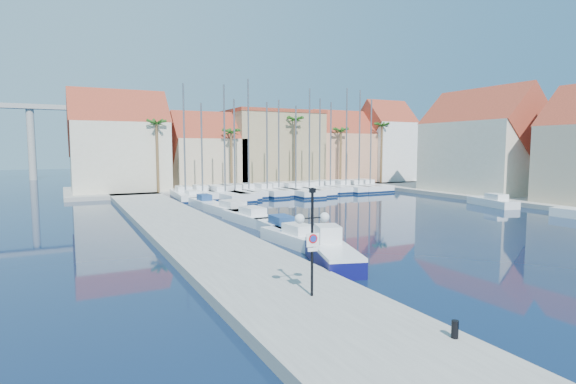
# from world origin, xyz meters

# --- Properties ---
(ground) EXTENTS (260.00, 260.00, 0.00)m
(ground) POSITION_xyz_m (0.00, 0.00, 0.00)
(ground) COLOR black
(ground) RESTS_ON ground
(quay_west) EXTENTS (6.00, 77.00, 0.50)m
(quay_west) POSITION_xyz_m (-9.00, 13.50, 0.25)
(quay_west) COLOR gray
(quay_west) RESTS_ON ground
(shore_north) EXTENTS (54.00, 16.00, 0.50)m
(shore_north) POSITION_xyz_m (10.00, 48.00, 0.25)
(shore_north) COLOR gray
(shore_north) RESTS_ON ground
(shore_east) EXTENTS (12.00, 60.00, 0.50)m
(shore_east) POSITION_xyz_m (32.00, 15.00, 0.25)
(shore_east) COLOR gray
(shore_east) RESTS_ON ground
(lamp_post) EXTENTS (1.44, 0.47, 4.24)m
(lamp_post) POSITION_xyz_m (-8.53, -2.31, 3.28)
(lamp_post) COLOR black
(lamp_post) RESTS_ON quay_west
(bollard) EXTENTS (0.22, 0.22, 0.55)m
(bollard) POSITION_xyz_m (-6.60, -7.64, 0.77)
(bollard) COLOR black
(bollard) RESTS_ON quay_west
(fishing_boat) EXTENTS (3.48, 5.95, 1.98)m
(fishing_boat) POSITION_xyz_m (-4.31, 2.88, 0.66)
(fishing_boat) COLOR #0D0E4F
(fishing_boat) RESTS_ON ground
(motorboat_west_0) EXTENTS (2.32, 5.70, 1.40)m
(motorboat_west_0) POSITION_xyz_m (-3.80, 8.33, 0.51)
(motorboat_west_0) COLOR white
(motorboat_west_0) RESTS_ON ground
(motorboat_west_1) EXTENTS (1.94, 5.75, 1.40)m
(motorboat_west_1) POSITION_xyz_m (-3.09, 12.00, 0.51)
(motorboat_west_1) COLOR white
(motorboat_west_1) RESTS_ON ground
(motorboat_west_2) EXTENTS (2.69, 6.64, 1.40)m
(motorboat_west_2) POSITION_xyz_m (-3.24, 17.36, 0.51)
(motorboat_west_2) COLOR white
(motorboat_west_2) RESTS_ON ground
(motorboat_west_3) EXTENTS (3.09, 7.50, 1.40)m
(motorboat_west_3) POSITION_xyz_m (-3.19, 22.38, 0.51)
(motorboat_west_3) COLOR white
(motorboat_west_3) RESTS_ON ground
(motorboat_west_4) EXTENTS (1.76, 5.11, 1.40)m
(motorboat_west_4) POSITION_xyz_m (-3.90, 28.76, 0.51)
(motorboat_west_4) COLOR white
(motorboat_west_4) RESTS_ON ground
(motorboat_west_5) EXTENTS (1.96, 6.00, 1.40)m
(motorboat_west_5) POSITION_xyz_m (-3.84, 33.73, 0.51)
(motorboat_west_5) COLOR white
(motorboat_west_5) RESTS_ON ground
(motorboat_east_1) EXTENTS (3.15, 6.26, 1.40)m
(motorboat_east_1) POSITION_xyz_m (23.98, 15.54, 0.51)
(motorboat_east_1) COLOR white
(motorboat_east_1) RESTS_ON ground
(sailboat_0) EXTENTS (3.05, 9.24, 13.65)m
(sailboat_0) POSITION_xyz_m (-4.04, 36.06, 0.62)
(sailboat_0) COLOR white
(sailboat_0) RESTS_ON ground
(sailboat_1) EXTENTS (2.61, 8.32, 11.59)m
(sailboat_1) POSITION_xyz_m (-1.77, 36.74, 0.60)
(sailboat_1) COLOR white
(sailboat_1) RESTS_ON ground
(sailboat_2) EXTENTS (4.16, 12.23, 13.67)m
(sailboat_2) POSITION_xyz_m (0.43, 35.18, 0.57)
(sailboat_2) COLOR white
(sailboat_2) RESTS_ON ground
(sailboat_3) EXTENTS (3.47, 10.74, 12.13)m
(sailboat_3) POSITION_xyz_m (2.03, 36.00, 0.57)
(sailboat_3) COLOR white
(sailboat_3) RESTS_ON ground
(sailboat_4) EXTENTS (2.32, 8.48, 14.80)m
(sailboat_4) POSITION_xyz_m (4.21, 36.58, 0.66)
(sailboat_4) COLOR white
(sailboat_4) RESTS_ON ground
(sailboat_5) EXTENTS (2.90, 8.74, 11.99)m
(sailboat_5) POSITION_xyz_m (6.48, 36.03, 0.60)
(sailboat_5) COLOR white
(sailboat_5) RESTS_ON ground
(sailboat_6) EXTENTS (2.43, 9.06, 12.44)m
(sailboat_6) POSITION_xyz_m (8.55, 36.84, 0.60)
(sailboat_6) COLOR white
(sailboat_6) RESTS_ON ground
(sailboat_7) EXTENTS (3.31, 11.93, 11.63)m
(sailboat_7) POSITION_xyz_m (10.32, 35.53, 0.55)
(sailboat_7) COLOR white
(sailboat_7) RESTS_ON ground
(sailboat_8) EXTENTS (2.88, 10.67, 14.00)m
(sailboat_8) POSITION_xyz_m (12.51, 35.75, 0.59)
(sailboat_8) COLOR white
(sailboat_8) RESTS_ON ground
(sailboat_9) EXTENTS (2.52, 8.41, 12.89)m
(sailboat_9) POSITION_xyz_m (14.74, 36.70, 0.63)
(sailboat_9) COLOR white
(sailboat_9) RESTS_ON ground
(sailboat_10) EXTENTS (2.71, 8.92, 12.50)m
(sailboat_10) POSITION_xyz_m (16.61, 36.90, 0.61)
(sailboat_10) COLOR white
(sailboat_10) RESTS_ON ground
(sailboat_11) EXTENTS (3.00, 9.52, 14.46)m
(sailboat_11) POSITION_xyz_m (18.80, 36.31, 0.63)
(sailboat_11) COLOR white
(sailboat_11) RESTS_ON ground
(sailboat_12) EXTENTS (2.40, 8.87, 14.27)m
(sailboat_12) POSITION_xyz_m (20.84, 35.97, 0.64)
(sailboat_12) COLOR white
(sailboat_12) RESTS_ON ground
(sailboat_13) EXTENTS (2.46, 9.04, 13.09)m
(sailboat_13) POSITION_xyz_m (22.95, 36.12, 0.61)
(sailboat_13) COLOR white
(sailboat_13) RESTS_ON ground
(building_0) EXTENTS (12.30, 9.00, 13.50)m
(building_0) POSITION_xyz_m (-10.00, 47.00, 6.52)
(building_0) COLOR beige
(building_0) RESTS_ON shore_north
(building_1) EXTENTS (10.30, 8.00, 11.00)m
(building_1) POSITION_xyz_m (2.00, 47.00, 5.30)
(building_1) COLOR beige
(building_1) RESTS_ON shore_north
(building_2) EXTENTS (14.20, 10.20, 11.50)m
(building_2) POSITION_xyz_m (13.00, 48.00, 6.26)
(building_2) COLOR #9E8A61
(building_2) RESTS_ON shore_north
(building_3) EXTENTS (10.30, 8.00, 12.00)m
(building_3) POSITION_xyz_m (25.00, 47.00, 5.86)
(building_3) COLOR tan
(building_3) RESTS_ON shore_north
(building_4) EXTENTS (8.30, 8.00, 14.00)m
(building_4) POSITION_xyz_m (34.00, 46.00, 6.97)
(building_4) COLOR white
(building_4) RESTS_ON shore_north
(building_6) EXTENTS (9.00, 14.30, 13.50)m
(building_6) POSITION_xyz_m (32.00, 24.00, 6.52)
(building_6) COLOR beige
(building_6) RESTS_ON shore_east
(palm_0) EXTENTS (2.60, 2.60, 10.15)m
(palm_0) POSITION_xyz_m (-6.00, 42.00, 9.08)
(palm_0) COLOR brown
(palm_0) RESTS_ON shore_north
(palm_1) EXTENTS (2.60, 2.60, 9.15)m
(palm_1) POSITION_xyz_m (4.00, 42.00, 8.14)
(palm_1) COLOR brown
(palm_1) RESTS_ON shore_north
(palm_2) EXTENTS (2.60, 2.60, 11.15)m
(palm_2) POSITION_xyz_m (14.00, 42.00, 10.02)
(palm_2) COLOR brown
(palm_2) RESTS_ON shore_north
(palm_3) EXTENTS (2.60, 2.60, 9.65)m
(palm_3) POSITION_xyz_m (22.00, 42.00, 8.61)
(palm_3) COLOR brown
(palm_3) RESTS_ON shore_north
(palm_4) EXTENTS (2.60, 2.60, 10.65)m
(palm_4) POSITION_xyz_m (30.00, 42.00, 9.55)
(palm_4) COLOR brown
(palm_4) RESTS_ON shore_north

